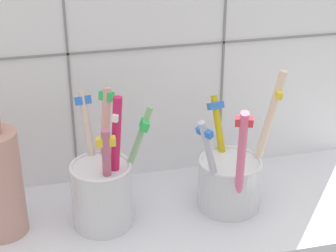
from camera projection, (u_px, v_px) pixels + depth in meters
counter_slab at (167, 220)px, 74.05cm from camera, size 64.00×22.00×2.00cm
tile_wall_back at (146, 37)px, 75.18cm from camera, size 64.00×2.20×45.00cm
toothbrush_cup_left at (103, 189)px, 69.50cm from camera, size 10.56×10.68×17.87cm
toothbrush_cup_right at (231, 179)px, 73.19cm from camera, size 12.45×14.73×18.90cm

